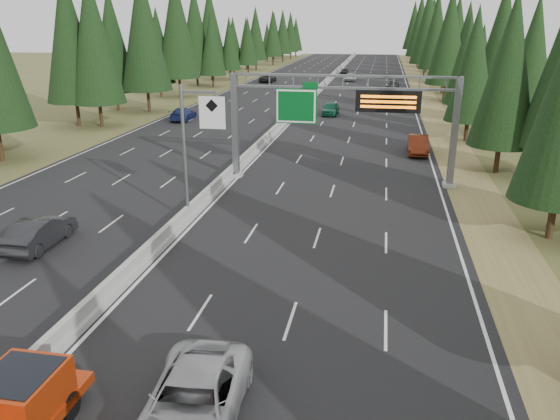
{
  "coord_description": "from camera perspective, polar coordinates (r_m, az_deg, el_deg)",
  "views": [
    {
      "loc": [
        11.09,
        -4.4,
        11.34
      ],
      "look_at": [
        6.56,
        20.0,
        2.79
      ],
      "focal_mm": 35.0,
      "sensor_mm": 36.0,
      "label": 1
    }
  ],
  "objects": [
    {
      "name": "car_onc_far",
      "position": [
        111.83,
        -1.26,
        13.63
      ],
      "size": [
        2.72,
        5.75,
        1.59
      ],
      "primitive_type": "imported",
      "rotation": [
        0.0,
        0.0,
        3.13
      ],
      "color": "black",
      "rests_on": "road"
    },
    {
      "name": "hov_sign_pole",
      "position": [
        31.88,
        -9.03,
        6.79
      ],
      "size": [
        2.8,
        0.5,
        8.0
      ],
      "color": "slate",
      "rests_on": "road"
    },
    {
      "name": "car_onc_near",
      "position": [
        31.42,
        -23.82,
        -2.14
      ],
      "size": [
        1.82,
        4.87,
        1.59
      ],
      "primitive_type": "imported",
      "rotation": [
        0.0,
        0.0,
        3.17
      ],
      "color": "black",
      "rests_on": "road"
    },
    {
      "name": "sign_gantry",
      "position": [
        39.81,
        7.38,
        10.08
      ],
      "size": [
        16.75,
        0.98,
        7.8
      ],
      "color": "slate",
      "rests_on": "road"
    },
    {
      "name": "car_onc_white",
      "position": [
        90.33,
        2.49,
        12.25
      ],
      "size": [
        1.74,
        3.97,
        1.33
      ],
      "primitive_type": "imported",
      "rotation": [
        0.0,
        0.0,
        3.19
      ],
      "color": "silver",
      "rests_on": "road"
    },
    {
      "name": "car_onc_blue",
      "position": [
        68.15,
        -10.1,
        9.85
      ],
      "size": [
        2.27,
        5.28,
        1.51
      ],
      "primitive_type": "imported",
      "rotation": [
        0.0,
        0.0,
        3.17
      ],
      "color": "navy",
      "rests_on": "road"
    },
    {
      "name": "car_ahead_far",
      "position": [
        129.24,
        6.76,
        14.2
      ],
      "size": [
        1.72,
        4.18,
        1.42
      ],
      "primitive_type": "imported",
      "rotation": [
        0.0,
        0.0,
        -0.01
      ],
      "color": "black",
      "rests_on": "road"
    },
    {
      "name": "shoulder_left",
      "position": [
        89.92,
        -8.48,
        11.58
      ],
      "size": [
        3.6,
        260.0,
        0.06
      ],
      "primitive_type": "cube",
      "color": "brown",
      "rests_on": "ground"
    },
    {
      "name": "silver_minivan",
      "position": [
        16.92,
        -9.11,
        -19.35
      ],
      "size": [
        3.17,
        6.13,
        1.65
      ],
      "primitive_type": "imported",
      "rotation": [
        0.0,
        0.0,
        0.07
      ],
      "color": "#B4B3B9",
      "rests_on": "road"
    },
    {
      "name": "car_ahead_dkred",
      "position": [
        51.1,
        14.22,
        6.63
      ],
      "size": [
        1.8,
        4.99,
        1.64
      ],
      "primitive_type": "imported",
      "rotation": [
        0.0,
        0.0,
        -0.01
      ],
      "color": "#61200D",
      "rests_on": "road"
    },
    {
      "name": "road",
      "position": [
        85.87,
        3.07,
        11.42
      ],
      "size": [
        32.0,
        260.0,
        0.08
      ],
      "primitive_type": "cube",
      "color": "black",
      "rests_on": "ground"
    },
    {
      "name": "shoulder_right",
      "position": [
        85.42,
        15.2,
        10.75
      ],
      "size": [
        3.6,
        260.0,
        0.06
      ],
      "primitive_type": "cube",
      "color": "olive",
      "rests_on": "ground"
    },
    {
      "name": "car_ahead_white",
      "position": [
        115.33,
        7.39,
        13.62
      ],
      "size": [
        2.47,
        5.28,
        1.46
      ],
      "primitive_type": "imported",
      "rotation": [
        0.0,
        0.0,
        -0.01
      ],
      "color": "silver",
      "rests_on": "road"
    },
    {
      "name": "car_ahead_green",
      "position": [
        71.42,
        5.32,
        10.51
      ],
      "size": [
        2.09,
        4.81,
        1.62
      ],
      "primitive_type": "imported",
      "rotation": [
        0.0,
        0.0,
        -0.04
      ],
      "color": "#135739",
      "rests_on": "road"
    },
    {
      "name": "car_ahead_dkgrey",
      "position": [
        101.3,
        11.7,
        12.66
      ],
      "size": [
        2.42,
        5.14,
        1.45
      ],
      "primitive_type": "imported",
      "rotation": [
        0.0,
        0.0,
        -0.08
      ],
      "color": "black",
      "rests_on": "road"
    },
    {
      "name": "tree_row_left",
      "position": [
        78.66,
        -15.16,
        16.84
      ],
      "size": [
        11.8,
        243.48,
        18.92
      ],
      "color": "black",
      "rests_on": "ground"
    },
    {
      "name": "red_pickup",
      "position": [
        17.72,
        -26.25,
        -18.32
      ],
      "size": [
        2.14,
        5.99,
        1.95
      ],
      "color": "black",
      "rests_on": "road"
    },
    {
      "name": "tree_row_right",
      "position": [
        86.12,
        18.77,
        16.71
      ],
      "size": [
        11.55,
        242.74,
        18.77
      ],
      "color": "black",
      "rests_on": "ground"
    },
    {
      "name": "median_barrier",
      "position": [
        85.82,
        3.07,
        11.66
      ],
      "size": [
        0.7,
        260.0,
        0.85
      ],
      "color": "#9B9B95",
      "rests_on": "road"
    }
  ]
}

